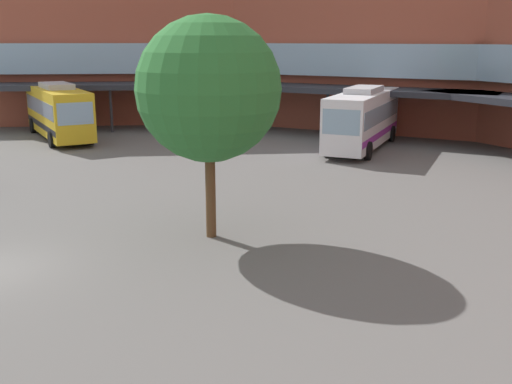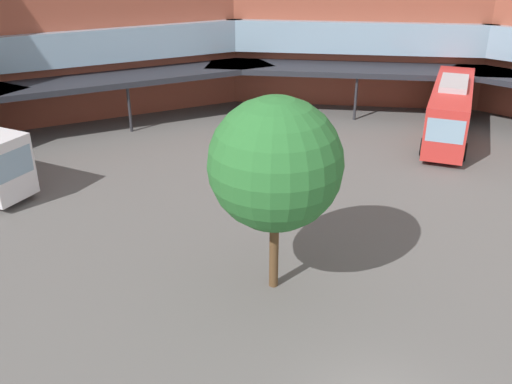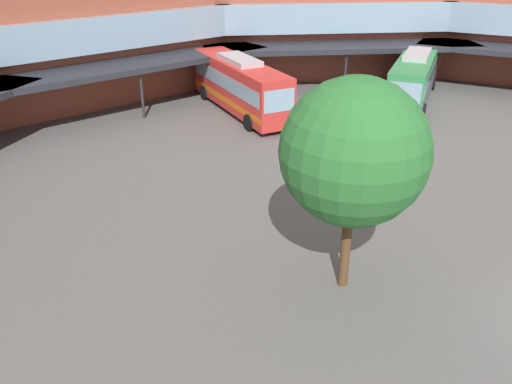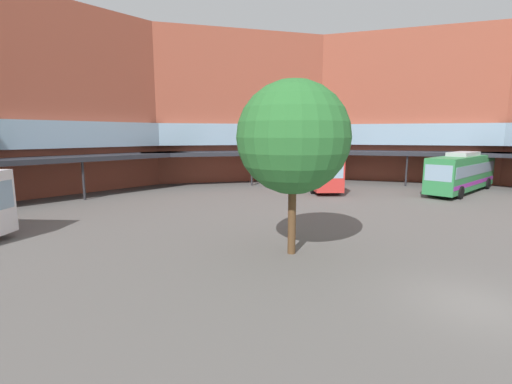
% 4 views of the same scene
% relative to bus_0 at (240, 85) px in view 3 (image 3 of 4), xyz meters
% --- Properties ---
extents(station_building, '(77.79, 47.47, 16.82)m').
position_rel_bus_0_xyz_m(station_building, '(-13.07, -2.50, 6.00)').
color(station_building, '#9E4C38').
rests_on(station_building, ground).
extents(bus_0, '(7.91, 11.34, 3.94)m').
position_rel_bus_0_xyz_m(bus_0, '(0.00, 0.00, 0.00)').
color(bus_0, red).
rests_on(bus_0, ground).
extents(bus_4, '(12.21, 4.89, 3.78)m').
position_rel_bus_0_xyz_m(bus_4, '(9.40, -9.51, -0.08)').
color(bus_4, '#338C4C').
rests_on(bus_4, ground).
extents(plaza_tree, '(4.99, 4.99, 7.76)m').
position_rel_bus_0_xyz_m(plaza_tree, '(-14.93, -15.21, 3.26)').
color(plaza_tree, brown).
rests_on(plaza_tree, ground).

